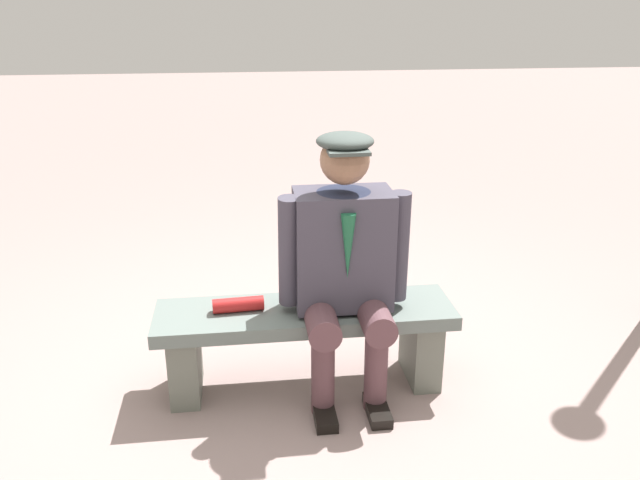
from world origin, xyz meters
TOP-DOWN VIEW (x-y plane):
  - ground_plane at (0.00, 0.00)m, footprint 30.00×30.00m
  - bench at (0.00, 0.00)m, footprint 1.45×0.39m
  - seated_man at (-0.18, 0.05)m, footprint 0.62×0.55m
  - rolled_magazine at (0.32, -0.01)m, footprint 0.25×0.09m

SIDE VIEW (x-z plane):
  - ground_plane at x=0.00m, z-range 0.00..0.00m
  - bench at x=0.00m, z-range 0.08..0.51m
  - rolled_magazine at x=0.32m, z-range 0.43..0.50m
  - seated_man at x=-0.18m, z-range 0.06..1.34m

